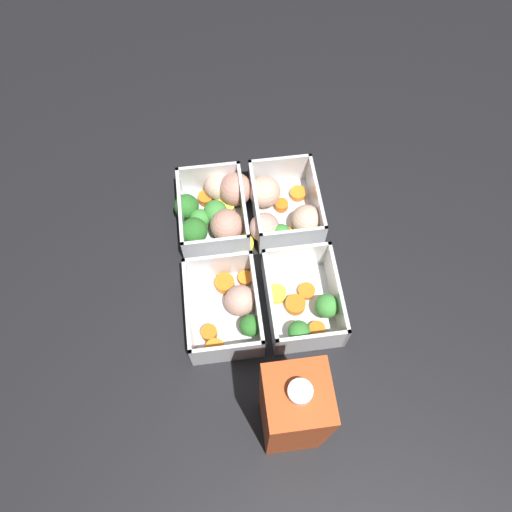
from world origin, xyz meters
TOP-DOWN VIEW (x-y plane):
  - ground_plane at (0.00, 0.00)m, footprint 4.00×4.00m
  - container_near_left at (-0.08, -0.05)m, footprint 0.15×0.12m
  - container_near_right at (0.08, -0.05)m, footprint 0.13×0.10m
  - container_far_left at (-0.07, 0.05)m, footprint 0.13×0.12m
  - container_far_right at (0.08, 0.06)m, footprint 0.13×0.10m
  - juice_carton at (0.23, 0.01)m, footprint 0.07×0.07m

SIDE VIEW (x-z plane):
  - ground_plane at x=0.00m, z-range 0.00..0.00m
  - container_far_right at x=0.08m, z-range -0.01..0.05m
  - container_near_right at x=0.08m, z-range -0.01..0.05m
  - container_far_left at x=-0.07m, z-range 0.00..0.05m
  - container_near_left at x=-0.08m, z-range 0.00..0.06m
  - juice_carton at x=0.23m, z-range -0.01..0.20m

